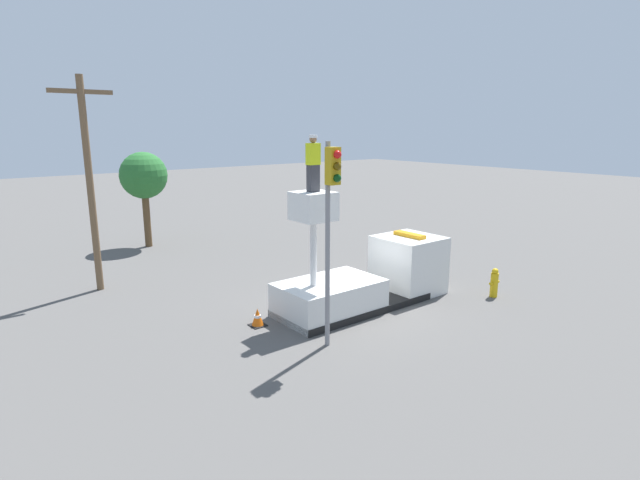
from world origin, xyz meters
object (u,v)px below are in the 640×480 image
(bucket_truck, at_px, (369,279))
(worker, at_px, (313,164))
(fire_hydrant, at_px, (494,283))
(utility_pole, at_px, (89,178))
(tree_left_bg, at_px, (144,177))
(traffic_light_pole, at_px, (331,206))
(traffic_cone_rear, at_px, (258,318))

(bucket_truck, xyz_separation_m, worker, (-2.50, 0.00, 4.19))
(bucket_truck, relative_size, fire_hydrant, 6.11)
(utility_pole, bearing_deg, tree_left_bg, 55.84)
(fire_hydrant, distance_m, tree_left_bg, 17.93)
(fire_hydrant, bearing_deg, bucket_truck, 150.08)
(bucket_truck, xyz_separation_m, tree_left_bg, (-3.08, 13.68, 2.79))
(traffic_light_pole, xyz_separation_m, traffic_cone_rear, (-0.84, 2.64, -3.85))
(worker, height_order, traffic_cone_rear, worker)
(fire_hydrant, bearing_deg, traffic_cone_rear, 159.95)
(worker, xyz_separation_m, fire_hydrant, (6.67, -2.40, -4.58))
(traffic_light_pole, distance_m, tree_left_bg, 15.65)
(traffic_cone_rear, bearing_deg, tree_left_bg, 84.90)
(traffic_light_pole, relative_size, traffic_cone_rear, 10.11)
(bucket_truck, xyz_separation_m, traffic_cone_rear, (-4.24, 0.67, -0.65))
(traffic_light_pole, xyz_separation_m, tree_left_bg, (0.32, 15.65, -0.41))
(bucket_truck, distance_m, traffic_light_pole, 5.07)
(bucket_truck, height_order, traffic_light_pole, traffic_light_pole)
(worker, bearing_deg, traffic_cone_rear, 159.00)
(fire_hydrant, distance_m, traffic_cone_rear, 8.97)
(tree_left_bg, bearing_deg, traffic_cone_rear, -95.10)
(bucket_truck, bearing_deg, tree_left_bg, 102.70)
(worker, height_order, utility_pole, utility_pole)
(fire_hydrant, height_order, tree_left_bg, tree_left_bg)
(bucket_truck, bearing_deg, utility_pole, 133.04)
(traffic_cone_rear, bearing_deg, traffic_light_pole, -72.32)
(bucket_truck, height_order, fire_hydrant, bucket_truck)
(traffic_cone_rear, distance_m, tree_left_bg, 13.51)
(traffic_cone_rear, relative_size, utility_pole, 0.07)
(fire_hydrant, bearing_deg, worker, 160.20)
(traffic_light_pole, bearing_deg, fire_hydrant, -3.29)
(tree_left_bg, xyz_separation_m, utility_pole, (-4.08, -6.01, 0.64))
(traffic_light_pole, height_order, tree_left_bg, traffic_light_pole)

